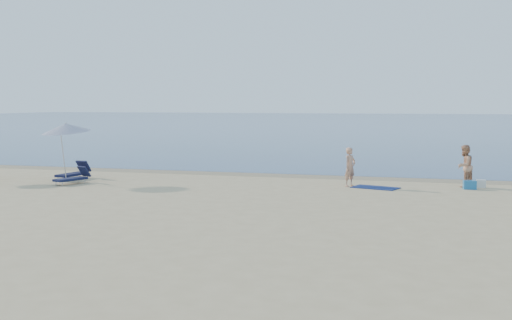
{
  "coord_description": "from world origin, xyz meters",
  "views": [
    {
      "loc": [
        5.1,
        -8.97,
        3.35
      ],
      "look_at": [
        -2.12,
        16.0,
        1.0
      ],
      "focal_mm": 45.0,
      "sensor_mm": 36.0,
      "label": 1
    }
  ],
  "objects": [
    {
      "name": "person_right",
      "position": [
        6.02,
        17.46,
        0.84
      ],
      "size": [
        0.95,
        1.02,
        1.68
      ],
      "primitive_type": "imported",
      "rotation": [
        0.0,
        0.0,
        -2.08
      ],
      "color": "tan",
      "rests_on": "ground"
    },
    {
      "name": "lounger_left",
      "position": [
        -10.2,
        15.44,
        0.28
      ],
      "size": [
        0.8,
        1.82,
        0.78
      ],
      "rotation": [
        0.0,
        0.0,
        -0.13
      ],
      "color": "#131736",
      "rests_on": "ground"
    },
    {
      "name": "beach_towel",
      "position": [
        2.68,
        16.24,
        0.01
      ],
      "size": [
        1.95,
        1.44,
        0.03
      ],
      "primitive_type": "cube",
      "rotation": [
        0.0,
        0.0,
        -0.3
      ],
      "color": "#0F1C4F",
      "rests_on": "ground"
    },
    {
      "name": "umbrella_near",
      "position": [
        -10.03,
        14.64,
        2.27
      ],
      "size": [
        2.59,
        2.6,
        2.6
      ],
      "rotation": [
        0.0,
        0.0,
        -0.36
      ],
      "color": "silver",
      "rests_on": "ground"
    },
    {
      "name": "white_bag",
      "position": [
        6.66,
        17.48,
        0.15
      ],
      "size": [
        0.37,
        0.32,
        0.31
      ],
      "primitive_type": "cube",
      "rotation": [
        0.0,
        0.0,
        -0.03
      ],
      "color": "silver",
      "rests_on": "ground"
    },
    {
      "name": "sea",
      "position": [
        0.0,
        100.0,
        0.0
      ],
      "size": [
        240.0,
        160.0,
        0.01
      ],
      "primitive_type": "cube",
      "color": "#0D254F",
      "rests_on": "ground"
    },
    {
      "name": "person_left",
      "position": [
        1.66,
        16.42,
        0.78
      ],
      "size": [
        0.61,
        0.68,
        1.56
      ],
      "primitive_type": "imported",
      "rotation": [
        0.0,
        0.0,
        1.04
      ],
      "color": "tan",
      "rests_on": "ground"
    },
    {
      "name": "wet_sand_strip",
      "position": [
        0.0,
        19.4,
        0.0
      ],
      "size": [
        240.0,
        1.6,
        0.0
      ],
      "primitive_type": "cube",
      "color": "#847254",
      "rests_on": "ground"
    },
    {
      "name": "ground",
      "position": [
        0.0,
        0.0,
        0.0
      ],
      "size": [
        160.0,
        160.0,
        0.0
      ],
      "primitive_type": "plane",
      "color": "tan",
      "rests_on": "ground"
    },
    {
      "name": "lounger_right",
      "position": [
        -9.4,
        14.07,
        0.25
      ],
      "size": [
        1.02,
        1.65,
        0.69
      ],
      "rotation": [
        0.0,
        0.0,
        -0.35
      ],
      "color": "#141938",
      "rests_on": "ground"
    },
    {
      "name": "blue_cooler",
      "position": [
        6.21,
        16.9,
        0.17
      ],
      "size": [
        0.51,
        0.39,
        0.34
      ],
      "primitive_type": "cube",
      "rotation": [
        0.0,
        0.0,
        0.13
      ],
      "color": "#1E67A3",
      "rests_on": "ground"
    }
  ]
}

